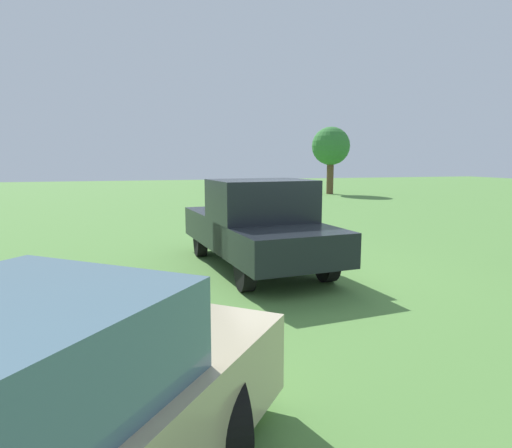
# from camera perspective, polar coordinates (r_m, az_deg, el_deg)

# --- Properties ---
(ground_plane) EXTENTS (80.00, 80.00, 0.00)m
(ground_plane) POSITION_cam_1_polar(r_m,az_deg,el_deg) (8.94, 4.29, -5.93)
(ground_plane) COLOR #54843D
(pickup_truck) EXTENTS (4.76, 2.33, 1.81)m
(pickup_truck) POSITION_cam_1_polar(r_m,az_deg,el_deg) (8.85, 0.28, 0.12)
(pickup_truck) COLOR black
(pickup_truck) RESTS_ON ground_plane
(tree_back_left) EXTENTS (2.41, 2.41, 4.25)m
(tree_back_left) POSITION_cam_1_polar(r_m,az_deg,el_deg) (28.75, 9.66, 9.82)
(tree_back_left) COLOR brown
(tree_back_left) RESTS_ON ground_plane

